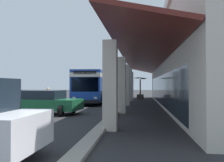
# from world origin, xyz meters

# --- Properties ---
(ground) EXTENTS (120.00, 120.00, 0.00)m
(ground) POSITION_xyz_m (0.00, 8.00, 0.00)
(ground) COLOR #2D2D30
(curb_strip) EXTENTS (32.86, 0.50, 0.12)m
(curb_strip) POSITION_xyz_m (1.58, 3.07, 0.06)
(curb_strip) COLOR #9E998E
(curb_strip) RESTS_ON ground
(transit_bus) EXTENTS (11.33, 3.23, 3.34)m
(transit_bus) POSITION_xyz_m (-2.19, -0.19, 1.85)
(transit_bus) COLOR #193D9E
(transit_bus) RESTS_ON ground
(parked_sedan_green) EXTENTS (2.81, 4.59, 1.47)m
(parked_sedan_green) POSITION_xyz_m (7.91, -1.30, 0.75)
(parked_sedan_green) COLOR #195933
(parked_sedan_green) RESTS_ON ground
(pedestrian) EXTENTS (0.36, 0.66, 1.61)m
(pedestrian) POSITION_xyz_m (5.18, -2.26, 0.89)
(pedestrian) COLOR navy
(pedestrian) RESTS_ON ground
(potted_palm) EXTENTS (1.75, 1.73, 2.81)m
(potted_palm) POSITION_xyz_m (-7.57, 4.66, 0.72)
(potted_palm) COLOR #4C4742
(potted_palm) RESTS_ON ground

